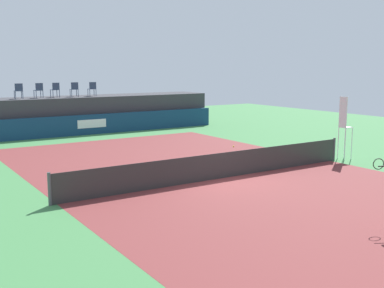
% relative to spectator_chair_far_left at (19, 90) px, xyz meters
% --- Properties ---
extents(ground_plane, '(48.00, 48.00, 0.00)m').
position_rel_spectator_chair_far_left_xyz_m(ground_plane, '(3.37, -12.03, -2.69)').
color(ground_plane, '#3D7A42').
extents(court_inner, '(12.00, 22.00, 0.00)m').
position_rel_spectator_chair_far_left_xyz_m(court_inner, '(3.37, -15.03, -2.69)').
color(court_inner, maroon).
rests_on(court_inner, ground).
extents(sponsor_wall, '(18.00, 0.22, 1.20)m').
position_rel_spectator_chair_far_left_xyz_m(sponsor_wall, '(3.38, -1.53, -2.09)').
color(sponsor_wall, navy).
rests_on(sponsor_wall, ground).
extents(spectator_platform, '(18.00, 2.80, 2.20)m').
position_rel_spectator_chair_far_left_xyz_m(spectator_platform, '(3.37, 0.27, -1.59)').
color(spectator_platform, '#38383D').
rests_on(spectator_platform, ground).
extents(spectator_chair_far_left, '(0.47, 0.47, 0.89)m').
position_rel_spectator_chair_far_left_xyz_m(spectator_chair_far_left, '(0.00, 0.00, 0.00)').
color(spectator_chair_far_left, '#2D3D56').
rests_on(spectator_chair_far_left, spectator_platform).
extents(spectator_chair_left, '(0.46, 0.46, 0.89)m').
position_rel_spectator_chair_far_left_xyz_m(spectator_chair_left, '(1.17, 0.06, 0.00)').
color(spectator_chair_left, '#2D3D56').
rests_on(spectator_chair_left, spectator_platform).
extents(spectator_chair_center, '(0.47, 0.47, 0.89)m').
position_rel_spectator_chair_far_left_xyz_m(spectator_chair_center, '(2.18, 0.11, 0.00)').
color(spectator_chair_center, '#2D3D56').
rests_on(spectator_chair_center, spectator_platform).
extents(spectator_chair_right, '(0.48, 0.48, 0.89)m').
position_rel_spectator_chair_far_left_xyz_m(spectator_chair_right, '(3.38, 0.13, 0.00)').
color(spectator_chair_right, '#2D3D56').
rests_on(spectator_chair_right, spectator_platform).
extents(spectator_chair_far_right, '(0.47, 0.47, 0.89)m').
position_rel_spectator_chair_far_left_xyz_m(spectator_chair_far_right, '(4.50, -0.01, 0.00)').
color(spectator_chair_far_right, '#2D3D56').
rests_on(spectator_chair_far_right, spectator_platform).
extents(umpire_chair, '(0.48, 0.48, 2.76)m').
position_rel_spectator_chair_far_left_xyz_m(umpire_chair, '(10.17, -15.02, -1.11)').
color(umpire_chair, white).
rests_on(umpire_chair, ground).
extents(tennis_net, '(12.40, 0.02, 0.95)m').
position_rel_spectator_chair_far_left_xyz_m(tennis_net, '(3.37, -15.03, -2.22)').
color(tennis_net, '#2D2D2D').
rests_on(tennis_net, ground).
extents(net_post_near, '(0.10, 0.10, 1.00)m').
position_rel_spectator_chair_far_left_xyz_m(net_post_near, '(-2.83, -15.03, -2.19)').
color(net_post_near, '#4C4C51').
rests_on(net_post_near, ground).
extents(net_post_far, '(0.10, 0.10, 1.00)m').
position_rel_spectator_chair_far_left_xyz_m(net_post_far, '(9.57, -15.03, -2.19)').
color(net_post_far, '#4C4C51').
rests_on(net_post_far, ground).
extents(tennis_ball, '(0.07, 0.07, 0.07)m').
position_rel_spectator_chair_far_left_xyz_m(tennis_ball, '(8.09, -9.87, -2.66)').
color(tennis_ball, '#D8EA33').
rests_on(tennis_ball, court_inner).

